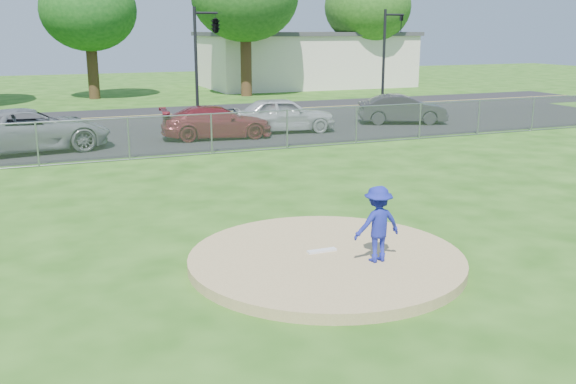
{
  "coord_description": "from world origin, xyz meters",
  "views": [
    {
      "loc": [
        -5.13,
        -10.72,
        4.48
      ],
      "look_at": [
        0.0,
        2.0,
        1.0
      ],
      "focal_mm": 40.0,
      "sensor_mm": 36.0,
      "label": 1
    }
  ],
  "objects_px": {
    "traffic_signal_center": "(213,27)",
    "parked_car_darkred": "(217,122)",
    "parked_car_gray": "(30,130)",
    "traffic_cone": "(5,144)",
    "parked_car_pearl": "(283,115)",
    "commercial_building": "(305,59)",
    "pitcher": "(378,224)",
    "parked_car_charcoal": "(402,109)",
    "traffic_signal_right": "(388,50)"
  },
  "relations": [
    {
      "from": "pitcher",
      "to": "parked_car_charcoal",
      "type": "bearing_deg",
      "value": -125.0
    },
    {
      "from": "traffic_cone",
      "to": "parked_car_darkred",
      "type": "xyz_separation_m",
      "value": [
        8.26,
        0.22,
        0.35
      ]
    },
    {
      "from": "traffic_cone",
      "to": "parked_car_charcoal",
      "type": "height_order",
      "value": "parked_car_charcoal"
    },
    {
      "from": "parked_car_darkred",
      "to": "parked_car_pearl",
      "type": "distance_m",
      "value": 3.29
    },
    {
      "from": "traffic_signal_center",
      "to": "parked_car_darkred",
      "type": "xyz_separation_m",
      "value": [
        -1.81,
        -6.58,
        -3.92
      ]
    },
    {
      "from": "parked_car_pearl",
      "to": "parked_car_charcoal",
      "type": "bearing_deg",
      "value": -78.6
    },
    {
      "from": "parked_car_gray",
      "to": "parked_car_charcoal",
      "type": "height_order",
      "value": "parked_car_gray"
    },
    {
      "from": "traffic_signal_center",
      "to": "traffic_signal_right",
      "type": "distance_m",
      "value": 10.34
    },
    {
      "from": "traffic_signal_center",
      "to": "parked_car_darkred",
      "type": "distance_m",
      "value": 7.87
    },
    {
      "from": "traffic_cone",
      "to": "commercial_building",
      "type": "bearing_deg",
      "value": 45.9
    },
    {
      "from": "traffic_cone",
      "to": "parked_car_pearl",
      "type": "distance_m",
      "value": 11.53
    },
    {
      "from": "traffic_cone",
      "to": "pitcher",
      "type": "bearing_deg",
      "value": -66.64
    },
    {
      "from": "pitcher",
      "to": "parked_car_gray",
      "type": "height_order",
      "value": "pitcher"
    },
    {
      "from": "traffic_signal_center",
      "to": "traffic_cone",
      "type": "height_order",
      "value": "traffic_signal_center"
    },
    {
      "from": "commercial_building",
      "to": "pitcher",
      "type": "xyz_separation_m",
      "value": [
        -15.25,
        -38.65,
        -1.23
      ]
    },
    {
      "from": "traffic_signal_right",
      "to": "pitcher",
      "type": "relative_size",
      "value": 3.83
    },
    {
      "from": "parked_car_darkred",
      "to": "traffic_signal_center",
      "type": "bearing_deg",
      "value": -9.65
    },
    {
      "from": "commercial_building",
      "to": "pitcher",
      "type": "bearing_deg",
      "value": -111.53
    },
    {
      "from": "commercial_building",
      "to": "traffic_signal_center",
      "type": "relative_size",
      "value": 2.93
    },
    {
      "from": "commercial_building",
      "to": "pitcher",
      "type": "relative_size",
      "value": 11.22
    },
    {
      "from": "traffic_signal_right",
      "to": "parked_car_gray",
      "type": "height_order",
      "value": "traffic_signal_right"
    },
    {
      "from": "traffic_signal_center",
      "to": "parked_car_darkred",
      "type": "height_order",
      "value": "traffic_signal_center"
    },
    {
      "from": "commercial_building",
      "to": "pitcher",
      "type": "distance_m",
      "value": 41.57
    },
    {
      "from": "traffic_signal_right",
      "to": "parked_car_charcoal",
      "type": "distance_m",
      "value": 6.73
    },
    {
      "from": "parked_car_gray",
      "to": "parked_car_darkred",
      "type": "height_order",
      "value": "parked_car_gray"
    },
    {
      "from": "traffic_signal_right",
      "to": "parked_car_pearl",
      "type": "xyz_separation_m",
      "value": [
        -8.83,
        -6.06,
        -2.57
      ]
    },
    {
      "from": "traffic_signal_center",
      "to": "traffic_signal_right",
      "type": "relative_size",
      "value": 1.0
    },
    {
      "from": "traffic_signal_center",
      "to": "traffic_cone",
      "type": "distance_m",
      "value": 12.88
    },
    {
      "from": "pitcher",
      "to": "commercial_building",
      "type": "bearing_deg",
      "value": -113.4
    },
    {
      "from": "parked_car_gray",
      "to": "pitcher",
      "type": "bearing_deg",
      "value": -167.69
    },
    {
      "from": "traffic_signal_right",
      "to": "parked_car_charcoal",
      "type": "relative_size",
      "value": 1.32
    },
    {
      "from": "commercial_building",
      "to": "parked_car_charcoal",
      "type": "height_order",
      "value": "commercial_building"
    },
    {
      "from": "parked_car_darkred",
      "to": "parked_car_pearl",
      "type": "relative_size",
      "value": 1.02
    },
    {
      "from": "traffic_signal_right",
      "to": "parked_car_darkred",
      "type": "distance_m",
      "value": 14.01
    },
    {
      "from": "pitcher",
      "to": "traffic_cone",
      "type": "distance_m",
      "value": 17.28
    },
    {
      "from": "pitcher",
      "to": "parked_car_darkred",
      "type": "relative_size",
      "value": 0.31
    },
    {
      "from": "pitcher",
      "to": "parked_car_pearl",
      "type": "relative_size",
      "value": 0.32
    },
    {
      "from": "traffic_signal_right",
      "to": "traffic_cone",
      "type": "height_order",
      "value": "traffic_signal_right"
    },
    {
      "from": "pitcher",
      "to": "parked_car_darkred",
      "type": "distance_m",
      "value": 16.13
    },
    {
      "from": "traffic_cone",
      "to": "parked_car_gray",
      "type": "xyz_separation_m",
      "value": [
        0.91,
        -0.1,
        0.48
      ]
    },
    {
      "from": "parked_car_charcoal",
      "to": "traffic_signal_right",
      "type": "bearing_deg",
      "value": -2.04
    },
    {
      "from": "traffic_cone",
      "to": "parked_car_charcoal",
      "type": "distance_m",
      "value": 17.95
    },
    {
      "from": "commercial_building",
      "to": "traffic_signal_center",
      "type": "xyz_separation_m",
      "value": [
        -12.03,
        -16.0,
        2.45
      ]
    },
    {
      "from": "parked_car_gray",
      "to": "parked_car_pearl",
      "type": "distance_m",
      "value": 10.62
    },
    {
      "from": "parked_car_gray",
      "to": "traffic_cone",
      "type": "bearing_deg",
      "value": 75.32
    },
    {
      "from": "parked_car_charcoal",
      "to": "parked_car_gray",
      "type": "bearing_deg",
      "value": 115.02
    },
    {
      "from": "traffic_signal_center",
      "to": "parked_car_gray",
      "type": "height_order",
      "value": "traffic_signal_center"
    },
    {
      "from": "pitcher",
      "to": "parked_car_darkred",
      "type": "xyz_separation_m",
      "value": [
        1.41,
        16.07,
        -0.24
      ]
    },
    {
      "from": "pitcher",
      "to": "parked_car_charcoal",
      "type": "xyz_separation_m",
      "value": [
        11.07,
        16.96,
        -0.22
      ]
    },
    {
      "from": "traffic_signal_right",
      "to": "parked_car_pearl",
      "type": "height_order",
      "value": "traffic_signal_right"
    }
  ]
}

